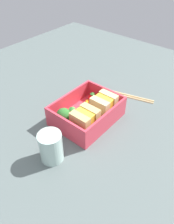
# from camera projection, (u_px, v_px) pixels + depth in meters

# --- Properties ---
(ground_plane) EXTENTS (1.20, 1.20, 0.02)m
(ground_plane) POSITION_uv_depth(u_px,v_px,m) (87.00, 122.00, 0.62)
(ground_plane) COLOR #515E5C
(bento_tray) EXTENTS (0.18, 0.14, 0.01)m
(bento_tray) POSITION_uv_depth(u_px,v_px,m) (87.00, 118.00, 0.61)
(bento_tray) COLOR #D83749
(bento_tray) RESTS_ON ground_plane
(bento_rim) EXTENTS (0.18, 0.14, 0.05)m
(bento_rim) POSITION_uv_depth(u_px,v_px,m) (87.00, 109.00, 0.59)
(bento_rim) COLOR #D83749
(bento_rim) RESTS_ON bento_tray
(sandwich_left) EXTENTS (0.06, 0.05, 0.06)m
(sandwich_left) POSITION_uv_depth(u_px,v_px,m) (104.00, 105.00, 0.60)
(sandwich_left) COLOR #D7BD81
(sandwich_left) RESTS_ON bento_tray
(sandwich_center_left) EXTENTS (0.06, 0.05, 0.06)m
(sandwich_center_left) POSITION_uv_depth(u_px,v_px,m) (85.00, 120.00, 0.55)
(sandwich_center_left) COLOR tan
(sandwich_center_left) RESTS_ON bento_tray
(strawberry_left) EXTENTS (0.03, 0.03, 0.03)m
(strawberry_left) POSITION_uv_depth(u_px,v_px,m) (92.00, 97.00, 0.65)
(strawberry_left) COLOR red
(strawberry_left) RESTS_ON bento_tray
(carrot_stick_far_left) EXTENTS (0.04, 0.03, 0.01)m
(carrot_stick_far_left) POSITION_uv_depth(u_px,v_px,m) (86.00, 105.00, 0.64)
(carrot_stick_far_left) COLOR orange
(carrot_stick_far_left) RESTS_ON bento_tray
(carrot_stick_left) EXTENTS (0.05, 0.03, 0.02)m
(carrot_stick_left) POSITION_uv_depth(u_px,v_px,m) (80.00, 111.00, 0.61)
(carrot_stick_left) COLOR orange
(carrot_stick_left) RESTS_ON bento_tray
(strawberry_far_left) EXTENTS (0.03, 0.03, 0.04)m
(strawberry_far_left) POSITION_uv_depth(u_px,v_px,m) (72.00, 113.00, 0.59)
(strawberry_far_left) COLOR red
(strawberry_far_left) RESTS_ON bento_tray
(broccoli_floret) EXTENTS (0.04, 0.04, 0.05)m
(broccoli_floret) POSITION_uv_depth(u_px,v_px,m) (64.00, 115.00, 0.56)
(broccoli_floret) COLOR #96CA71
(broccoli_floret) RESTS_ON bento_tray
(chopstick_pair) EXTENTS (0.07, 0.19, 0.01)m
(chopstick_pair) POSITION_uv_depth(u_px,v_px,m) (123.00, 94.00, 0.70)
(chopstick_pair) COLOR tan
(chopstick_pair) RESTS_ON ground_plane
(drinking_glass) EXTENTS (0.05, 0.05, 0.08)m
(drinking_glass) POSITION_uv_depth(u_px,v_px,m) (51.00, 147.00, 0.49)
(drinking_glass) COLOR silver
(drinking_glass) RESTS_ON ground_plane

